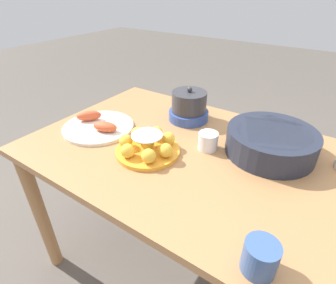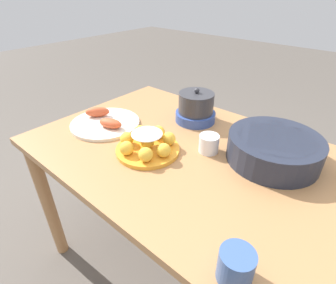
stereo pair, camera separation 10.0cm
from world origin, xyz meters
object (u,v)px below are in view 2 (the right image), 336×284
(cup_far, at_px, (209,144))
(seafood_platter, at_px, (105,122))
(warming_pot, at_px, (196,108))
(serving_bowl, at_px, (274,148))
(cup_near, at_px, (236,266))
(dining_table, at_px, (187,172))
(cake_plate, at_px, (147,144))

(cup_far, bearing_deg, seafood_platter, -165.42)
(seafood_platter, xyz_separation_m, cup_far, (0.48, 0.13, 0.02))
(cup_far, relative_size, warming_pot, 0.41)
(serving_bowl, height_order, cup_near, serving_bowl)
(dining_table, bearing_deg, cup_far, 36.16)
(dining_table, distance_m, warming_pot, 0.31)
(serving_bowl, relative_size, seafood_platter, 1.06)
(cake_plate, height_order, warming_pot, warming_pot)
(seafood_platter, relative_size, cup_near, 3.78)
(cake_plate, distance_m, cup_near, 0.56)
(cup_far, height_order, warming_pot, warming_pot)
(dining_table, relative_size, cake_plate, 5.08)
(cup_far, distance_m, warming_pot, 0.26)
(dining_table, relative_size, seafood_platter, 4.02)
(cup_near, distance_m, warming_pot, 0.77)
(dining_table, height_order, serving_bowl, serving_bowl)
(seafood_platter, height_order, cup_far, cup_far)
(seafood_platter, relative_size, cup_far, 4.09)
(cup_near, relative_size, warming_pot, 0.44)
(cake_plate, height_order, cup_far, cake_plate)
(serving_bowl, distance_m, warming_pot, 0.41)
(dining_table, relative_size, cup_far, 16.43)
(dining_table, bearing_deg, cake_plate, -137.24)
(seafood_platter, bearing_deg, serving_bowl, 18.43)
(cup_near, bearing_deg, warming_pot, 132.17)
(cake_plate, relative_size, warming_pot, 1.33)
(serving_bowl, distance_m, cup_far, 0.23)
(warming_pot, bearing_deg, serving_bowl, -10.48)
(seafood_platter, height_order, cup_near, cup_near)
(serving_bowl, height_order, seafood_platter, serving_bowl)
(cake_plate, distance_m, seafood_platter, 0.30)
(cake_plate, bearing_deg, seafood_platter, 174.66)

